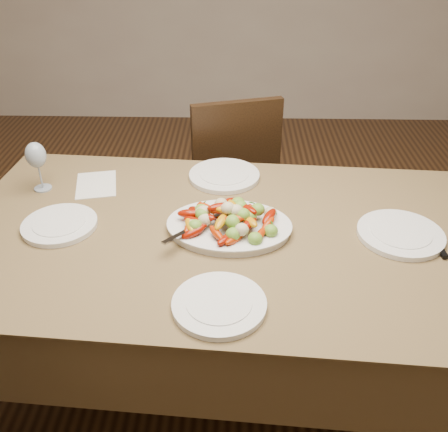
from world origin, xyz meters
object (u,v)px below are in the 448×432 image
Objects in this scene: dining_table at (224,314)px; chair_far at (226,177)px; plate_near at (219,305)px; plate_right at (400,234)px; plate_left at (60,225)px; serving_platter at (229,228)px; plate_far at (224,176)px; wine_glass at (38,165)px.

chair_far is at bearing 90.82° from dining_table.
chair_far reaches higher than plate_near.
plate_right is (0.60, -0.92, 0.29)m from chair_far.
plate_left is 0.97× the size of plate_near.
serving_platter is 1.44× the size of plate_right.
plate_far is at bearing 91.36° from dining_table.
wine_glass is at bearing 26.54° from chair_far.
plate_right is 1.00× the size of plate_far.
plate_far is (0.00, -0.53, 0.29)m from chair_far.
plate_far is (0.55, 0.37, 0.00)m from plate_left.
plate_near is 1.27× the size of wine_glass.
serving_platter is at bearing -86.00° from plate_far.
serving_platter is (0.02, 0.01, 0.39)m from dining_table.
chair_far is at bearing 122.87° from plate_right.
chair_far is 4.64× the size of wine_glass.
plate_right is (0.57, -0.02, -0.00)m from serving_platter.
plate_near is (-0.02, -0.37, -0.00)m from serving_platter.
chair_far is 3.38× the size of plate_far.
plate_far is 0.75m from plate_near.
serving_platter is 0.77m from wine_glass.
dining_table is 0.39m from serving_platter.
plate_right is at bearing -1.97° from serving_platter.
wine_glass reaches higher than dining_table.
dining_table is 0.68m from plate_left.
plate_left and plate_far have the same top height.
plate_near is at bearing -149.03° from plate_right.
chair_far reaches higher than plate_far.
plate_right is 1.32m from wine_glass.
plate_left is at bearing 145.82° from plate_near.
chair_far is at bearing 90.44° from plate_far.
dining_table is at bearing -1.16° from plate_left.
plate_right is at bearing -1.34° from dining_table.
plate_near is at bearing -89.57° from plate_far.
chair_far is 1.02m from wine_glass.
plate_far is at bearing 90.43° from plate_near.
chair_far is 3.64× the size of plate_near.
serving_platter is at bearing 86.85° from plate_near.
serving_platter reaches higher than plate_right.
wine_glass reaches higher than chair_far.
plate_near is (-0.00, -0.37, 0.39)m from dining_table.
plate_near is at bearing -93.15° from serving_platter.
chair_far is 3.37× the size of plate_right.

